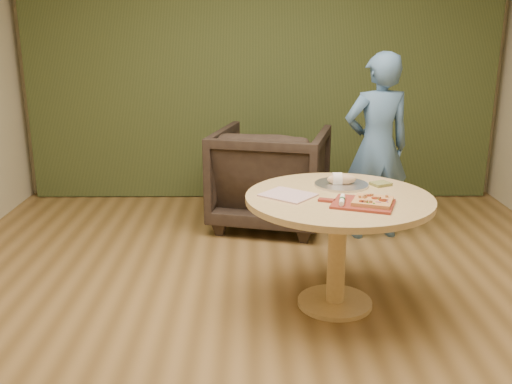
{
  "coord_description": "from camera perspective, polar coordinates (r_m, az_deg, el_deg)",
  "views": [
    {
      "loc": [
        -0.1,
        -3.04,
        1.77
      ],
      "look_at": [
        -0.07,
        0.25,
        0.81
      ],
      "focal_mm": 40.0,
      "sensor_mm": 36.0,
      "label": 1
    }
  ],
  "objects": [
    {
      "name": "room_shell",
      "position": [
        3.06,
        1.41,
        9.35
      ],
      "size": [
        5.04,
        6.04,
        2.84
      ],
      "color": "olive",
      "rests_on": "ground"
    },
    {
      "name": "curtain",
      "position": [
        5.95,
        0.52,
        12.7
      ],
      "size": [
        4.8,
        0.14,
        2.78
      ],
      "primitive_type": "cube",
      "color": "#2F3B1A",
      "rests_on": "ground"
    },
    {
      "name": "pedestal_table",
      "position": [
        3.64,
        8.23,
        -2.5
      ],
      "size": [
        1.17,
        1.17,
        0.75
      ],
      "rotation": [
        0.0,
        0.0,
        -0.08
      ],
      "color": "#D9B36F",
      "rests_on": "ground"
    },
    {
      "name": "pizza_paddle",
      "position": [
        3.43,
        10.49,
        -1.16
      ],
      "size": [
        0.47,
        0.38,
        0.01
      ],
      "rotation": [
        0.0,
        0.0,
        -0.35
      ],
      "color": "maroon",
      "rests_on": "pedestal_table"
    },
    {
      "name": "flatbread_pizza",
      "position": [
        3.43,
        11.59,
        -0.88
      ],
      "size": [
        0.28,
        0.28,
        0.04
      ],
      "rotation": [
        0.0,
        0.0,
        -0.35
      ],
      "color": "#DD9F56",
      "rests_on": "pizza_paddle"
    },
    {
      "name": "cutlery_roll",
      "position": [
        3.41,
        8.6,
        -0.77
      ],
      "size": [
        0.06,
        0.2,
        0.03
      ],
      "rotation": [
        0.0,
        0.0,
        -0.2
      ],
      "color": "white",
      "rests_on": "pizza_paddle"
    },
    {
      "name": "newspaper",
      "position": [
        3.56,
        3.22,
        -0.31
      ],
      "size": [
        0.39,
        0.38,
        0.01
      ],
      "primitive_type": "cube",
      "rotation": [
        0.0,
        0.0,
        -0.66
      ],
      "color": "white",
      "rests_on": "pedestal_table"
    },
    {
      "name": "serving_tray",
      "position": [
        3.82,
        8.53,
        0.75
      ],
      "size": [
        0.36,
        0.36,
        0.02
      ],
      "color": "silver",
      "rests_on": "pedestal_table"
    },
    {
      "name": "bread_roll",
      "position": [
        3.81,
        8.42,
        1.27
      ],
      "size": [
        0.19,
        0.09,
        0.09
      ],
      "color": "#DBB986",
      "rests_on": "serving_tray"
    },
    {
      "name": "green_packet",
      "position": [
        3.88,
        12.37,
        0.8
      ],
      "size": [
        0.15,
        0.14,
        0.02
      ],
      "primitive_type": "cube",
      "rotation": [
        0.0,
        0.0,
        0.45
      ],
      "color": "brown",
      "rests_on": "pedestal_table"
    },
    {
      "name": "armchair",
      "position": [
        5.17,
        1.51,
        2.03
      ],
      "size": [
        1.16,
        1.11,
        1.0
      ],
      "primitive_type": "imported",
      "rotation": [
        0.0,
        0.0,
        2.9
      ],
      "color": "black",
      "rests_on": "ground"
    },
    {
      "name": "person_standing",
      "position": [
        4.91,
        11.98,
        4.39
      ],
      "size": [
        0.64,
        0.48,
        1.58
      ],
      "primitive_type": "imported",
      "rotation": [
        0.0,
        0.0,
        3.33
      ],
      "color": "teal",
      "rests_on": "ground"
    }
  ]
}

